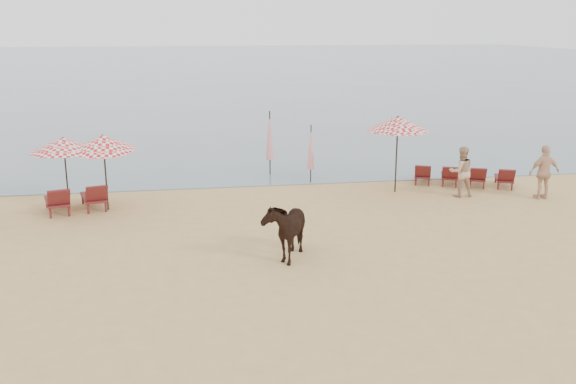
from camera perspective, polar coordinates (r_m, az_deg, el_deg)
name	(u,v)px	position (r m, az deg, el deg)	size (l,w,h in m)	color
ground	(326,303)	(13.67, 3.36, -9.82)	(120.00, 120.00, 0.00)	tan
sea	(204,64)	(92.33, -7.51, 11.22)	(160.00, 140.00, 0.06)	#51606B
lounger_cluster_left	(76,198)	(20.86, -18.31, -0.53)	(2.13, 2.08, 0.62)	maroon
lounger_cluster_right	(463,176)	(23.83, 15.31, 1.42)	(3.70, 2.60, 0.54)	maroon
umbrella_open_left_a	(64,145)	(20.81, -19.32, 4.00)	(2.03, 2.03, 2.31)	black
umbrella_open_left_b	(103,142)	(20.44, -16.10, 4.25)	(1.94, 1.98, 2.47)	black
umbrella_open_right	(398,123)	(22.09, 9.74, 6.03)	(2.17, 2.17, 2.65)	black
umbrella_closed_left	(311,147)	(23.26, 2.05, 3.99)	(0.26, 0.26, 2.13)	black
umbrella_closed_right	(270,136)	(24.47, -1.63, 5.02)	(0.30, 0.30, 2.47)	black
cow	(286,228)	(15.93, -0.22, -3.20)	(0.82, 1.80, 1.52)	black
beachgoer_right_a	(461,172)	(22.25, 15.14, 1.77)	(0.83, 0.65, 1.71)	tan
beachgoer_right_b	(544,172)	(22.81, 21.82, 1.64)	(1.06, 0.44, 1.81)	tan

